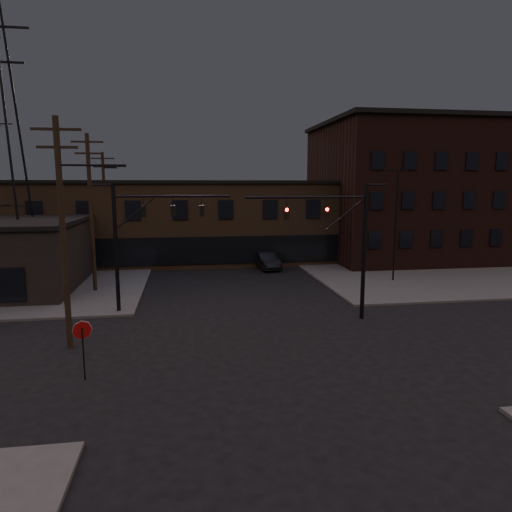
{
  "coord_description": "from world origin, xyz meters",
  "views": [
    {
      "loc": [
        -3.8,
        -20.53,
        7.91
      ],
      "look_at": [
        0.54,
        7.21,
        3.5
      ],
      "focal_mm": 32.0,
      "sensor_mm": 36.0,
      "label": 1
    }
  ],
  "objects": [
    {
      "name": "ground",
      "position": [
        0.0,
        0.0,
        0.0
      ],
      "size": [
        140.0,
        140.0,
        0.0
      ],
      "primitive_type": "plane",
      "color": "black",
      "rests_on": "ground"
    },
    {
      "name": "traffic_signal_near",
      "position": [
        5.36,
        4.5,
        4.93
      ],
      "size": [
        7.12,
        0.24,
        8.0
      ],
      "color": "black",
      "rests_on": "ground"
    },
    {
      "name": "building_row",
      "position": [
        0.0,
        28.0,
        4.0
      ],
      "size": [
        40.0,
        12.0,
        8.0
      ],
      "primitive_type": "cube",
      "color": "#4D3C29",
      "rests_on": "ground"
    },
    {
      "name": "utility_pole_mid",
      "position": [
        -10.44,
        14.0,
        6.13
      ],
      "size": [
        3.7,
        0.28,
        11.5
      ],
      "color": "black",
      "rests_on": "ground"
    },
    {
      "name": "parked_car_lot_a",
      "position": [
        16.91,
        19.14,
        0.87
      ],
      "size": [
        4.39,
        2.08,
        1.45
      ],
      "primitive_type": "imported",
      "rotation": [
        0.0,
        0.0,
        1.48
      ],
      "color": "black",
      "rests_on": "sidewalk_ne"
    },
    {
      "name": "sidewalk_ne",
      "position": [
        22.0,
        22.0,
        0.07
      ],
      "size": [
        30.0,
        30.0,
        0.15
      ],
      "primitive_type": "cube",
      "color": "#474744",
      "rests_on": "ground"
    },
    {
      "name": "traffic_signal_far",
      "position": [
        -6.72,
        8.0,
        5.01
      ],
      "size": [
        7.12,
        0.24,
        8.0
      ],
      "color": "black",
      "rests_on": "ground"
    },
    {
      "name": "car_crossing",
      "position": [
        3.76,
        21.33,
        0.77
      ],
      "size": [
        2.15,
        4.84,
        1.55
      ],
      "primitive_type": "imported",
      "rotation": [
        0.0,
        0.0,
        0.11
      ],
      "color": "black",
      "rests_on": "ground"
    },
    {
      "name": "stop_sign",
      "position": [
        -8.0,
        -1.99,
        1.84
      ],
      "size": [
        0.72,
        0.33,
        2.48
      ],
      "color": "black",
      "rests_on": "ground"
    },
    {
      "name": "lot_light_a",
      "position": [
        13.0,
        14.0,
        5.51
      ],
      "size": [
        1.5,
        0.28,
        9.14
      ],
      "color": "black",
      "rests_on": "ground"
    },
    {
      "name": "parked_car_lot_b",
      "position": [
        16.49,
        21.88,
        0.81
      ],
      "size": [
        4.87,
        2.93,
        1.32
      ],
      "primitive_type": "imported",
      "rotation": [
        0.0,
        0.0,
        1.32
      ],
      "color": "#BBBCBE",
      "rests_on": "sidewalk_ne"
    },
    {
      "name": "utility_pole_far",
      "position": [
        -11.5,
        26.0,
        5.78
      ],
      "size": [
        2.2,
        0.28,
        11.0
      ],
      "color": "black",
      "rests_on": "ground"
    },
    {
      "name": "building_right",
      "position": [
        22.0,
        26.0,
        7.0
      ],
      "size": [
        22.0,
        16.0,
        14.0
      ],
      "primitive_type": "cube",
      "color": "black",
      "rests_on": "ground"
    },
    {
      "name": "utility_pole_near",
      "position": [
        -9.43,
        2.0,
        5.87
      ],
      "size": [
        3.7,
        0.28,
        11.0
      ],
      "color": "black",
      "rests_on": "ground"
    },
    {
      "name": "lot_light_b",
      "position": [
        19.0,
        19.0,
        5.51
      ],
      "size": [
        1.5,
        0.28,
        9.14
      ],
      "color": "black",
      "rests_on": "ground"
    }
  ]
}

